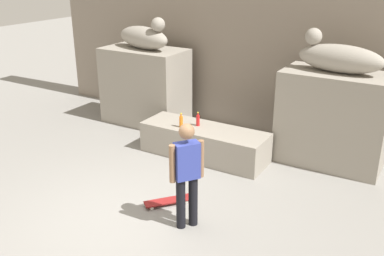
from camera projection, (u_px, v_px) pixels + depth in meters
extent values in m
plane|color=gray|center=(122.00, 217.00, 6.90)|extent=(40.00, 40.00, 0.00)
cube|color=gray|center=(254.00, 17.00, 9.89)|extent=(10.98, 0.60, 5.21)
cube|color=gray|center=(145.00, 86.00, 10.64)|extent=(2.02, 1.12, 1.85)
cube|color=gray|center=(333.00, 119.00, 8.46)|extent=(2.02, 1.12, 1.85)
ellipsoid|color=gray|center=(143.00, 38.00, 10.21)|extent=(1.69, 0.93, 0.52)
sphere|color=gray|center=(158.00, 24.00, 9.72)|extent=(0.32, 0.32, 0.32)
ellipsoid|color=gray|center=(340.00, 59.00, 8.03)|extent=(1.64, 0.70, 0.52)
sphere|color=gray|center=(314.00, 36.00, 8.20)|extent=(0.32, 0.32, 0.32)
cube|color=gray|center=(204.00, 142.00, 8.91)|extent=(2.63, 0.87, 0.64)
cylinder|color=black|center=(193.00, 201.00, 6.57)|extent=(0.14, 0.14, 0.82)
cylinder|color=black|center=(181.00, 203.00, 6.50)|extent=(0.14, 0.14, 0.82)
cube|color=#333F99|center=(187.00, 161.00, 6.29)|extent=(0.37, 0.41, 0.56)
sphere|color=#8C6647|center=(187.00, 131.00, 6.12)|extent=(0.23, 0.23, 0.23)
cylinder|color=#8C6647|center=(201.00, 159.00, 6.37)|extent=(0.09, 0.09, 0.58)
cylinder|color=#8C6647|center=(172.00, 164.00, 6.21)|extent=(0.09, 0.09, 0.58)
cube|color=maroon|center=(168.00, 201.00, 7.23)|extent=(0.66, 0.74, 0.02)
cylinder|color=white|center=(152.00, 208.00, 7.09)|extent=(0.06, 0.06, 0.06)
cylinder|color=white|center=(150.00, 204.00, 7.22)|extent=(0.06, 0.06, 0.06)
cylinder|color=white|center=(186.00, 202.00, 7.28)|extent=(0.06, 0.06, 0.06)
cylinder|color=white|center=(184.00, 198.00, 7.40)|extent=(0.06, 0.06, 0.06)
cylinder|color=orange|center=(181.00, 122.00, 8.80)|extent=(0.08, 0.08, 0.23)
cylinder|color=orange|center=(181.00, 115.00, 8.75)|extent=(0.03, 0.03, 0.06)
cylinder|color=yellow|center=(181.00, 113.00, 8.73)|extent=(0.04, 0.04, 0.01)
cylinder|color=red|center=(198.00, 121.00, 8.88)|extent=(0.07, 0.07, 0.22)
cylinder|color=red|center=(198.00, 114.00, 8.83)|extent=(0.03, 0.03, 0.06)
cylinder|color=yellow|center=(198.00, 113.00, 8.81)|extent=(0.04, 0.04, 0.01)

